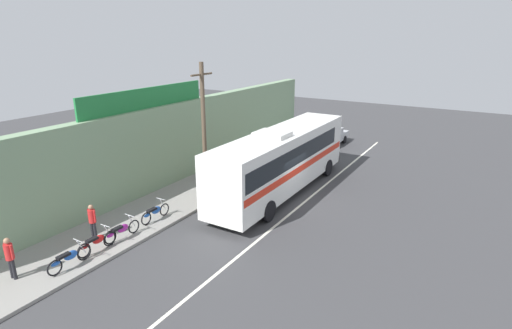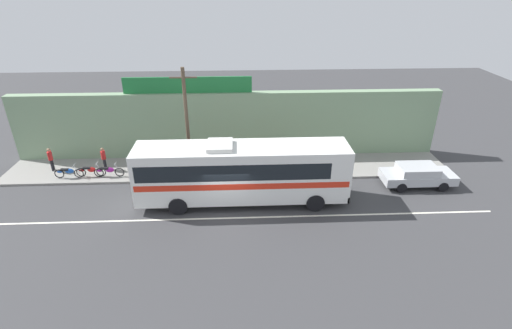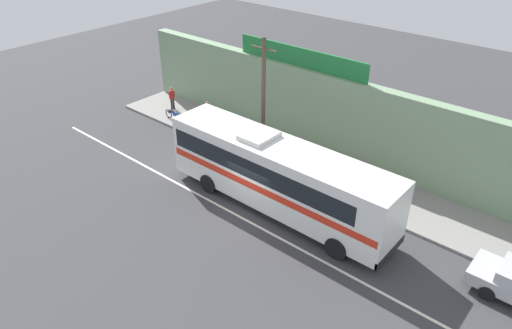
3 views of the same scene
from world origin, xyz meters
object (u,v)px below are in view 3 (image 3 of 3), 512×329
at_px(motorcycle_purple, 202,125).
at_px(motorcycle_green, 190,120).
at_px(pedestrian_near_shop, 172,97).
at_px(motorcycle_blue, 174,115).
at_px(motorcycle_red, 227,135).
at_px(pedestrian_by_curb, 207,111).
at_px(utility_pole, 263,102).
at_px(intercity_bus, 277,173).

bearing_deg(motorcycle_purple, motorcycle_green, 175.80).
height_order(motorcycle_green, pedestrian_near_shop, pedestrian_near_shop).
relative_size(motorcycle_blue, motorcycle_red, 1.02).
bearing_deg(pedestrian_near_shop, motorcycle_blue, -37.08).
distance_m(motorcycle_purple, pedestrian_by_curb, 1.32).
bearing_deg(motorcycle_green, pedestrian_near_shop, 160.99).
height_order(utility_pole, motorcycle_blue, utility_pole).
xyz_separation_m(motorcycle_red, pedestrian_near_shop, (-6.20, 0.95, 0.52)).
xyz_separation_m(motorcycle_blue, motorcycle_green, (1.37, 0.14, 0.00)).
xyz_separation_m(motorcycle_green, pedestrian_near_shop, (-2.86, 0.98, 0.52)).
bearing_deg(pedestrian_by_curb, intercity_bus, -25.18).
bearing_deg(pedestrian_by_curb, motorcycle_purple, -62.84).
distance_m(utility_pole, motorcycle_green, 7.43).
xyz_separation_m(intercity_bus, pedestrian_by_curb, (-9.21, 4.33, -1.01)).
bearing_deg(motorcycle_green, motorcycle_purple, -4.20).
bearing_deg(utility_pole, motorcycle_purple, 175.64).
relative_size(pedestrian_by_curb, pedestrian_near_shop, 0.97).
relative_size(intercity_bus, pedestrian_by_curb, 7.60).
height_order(utility_pole, pedestrian_near_shop, utility_pole).
distance_m(motorcycle_blue, motorcycle_red, 4.71).
distance_m(motorcycle_red, pedestrian_by_curb, 2.91).
height_order(intercity_bus, utility_pole, utility_pole).
height_order(intercity_bus, pedestrian_by_curb, intercity_bus).
relative_size(motorcycle_purple, motorcycle_red, 1.07).
bearing_deg(motorcycle_purple, intercity_bus, -20.55).
xyz_separation_m(utility_pole, motorcycle_green, (-6.64, 0.50, -3.31)).
xyz_separation_m(motorcycle_blue, pedestrian_by_curb, (2.01, 1.14, 0.49)).
bearing_deg(motorcycle_red, utility_pole, -9.23).
xyz_separation_m(motorcycle_purple, motorcycle_blue, (-2.57, -0.05, 0.00)).
height_order(motorcycle_purple, motorcycle_blue, same).
xyz_separation_m(motorcycle_purple, pedestrian_by_curb, (-0.56, 1.09, 0.49)).
xyz_separation_m(intercity_bus, motorcycle_purple, (-8.65, 3.24, -1.50)).
bearing_deg(utility_pole, motorcycle_green, 175.67).
height_order(intercity_bus, pedestrian_near_shop, intercity_bus).
distance_m(motorcycle_green, pedestrian_by_curb, 1.28).
bearing_deg(motorcycle_purple, utility_pole, -4.36).
relative_size(motorcycle_purple, pedestrian_by_curb, 1.23).
height_order(motorcycle_blue, motorcycle_red, same).
bearing_deg(motorcycle_red, motorcycle_purple, -176.76).
xyz_separation_m(motorcycle_purple, pedestrian_near_shop, (-4.05, 1.07, 0.52)).
height_order(pedestrian_by_curb, pedestrian_near_shop, pedestrian_near_shop).
xyz_separation_m(utility_pole, motorcycle_blue, (-8.00, 0.36, -3.31)).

